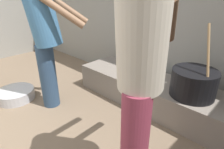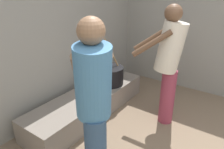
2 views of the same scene
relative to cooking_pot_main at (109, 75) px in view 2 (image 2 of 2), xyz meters
The scene contains 5 objects.
block_enclosure_rear 1.49m from the cooking_pot_main, 155.88° to the left, with size 5.48×0.20×2.16m, color gray.
hearth_ledge 0.57m from the cooking_pot_main, behind, with size 2.10×0.60×0.34m, color slate.
cooking_pot_main is the anchor object (origin of this frame).
cook_in_cream_shirt 1.06m from the cooking_pot_main, 90.45° to the right, with size 0.57×0.74×1.63m.
cook_in_blue_shirt 1.68m from the cooking_pot_main, 148.82° to the right, with size 0.70×0.69×1.62m.
Camera 2 is at (-1.31, 0.20, 1.82)m, focal length 33.87 mm.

